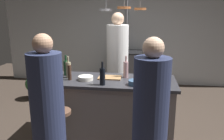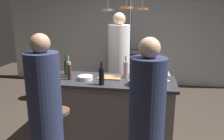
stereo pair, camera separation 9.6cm
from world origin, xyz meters
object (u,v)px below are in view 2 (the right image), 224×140
object	(u,v)px
pepper_mill	(69,72)
wine_bottle_dark	(101,76)
mixing_bowl_wooden	(150,76)
guest_left	(46,117)
wine_glass_near_right_guest	(151,75)
potted_plant	(37,85)
cutting_board	(110,77)
mixing_bowl_ceramic	(85,78)
bar_stool_left	(60,133)
wine_bottle_rose	(126,69)
wine_bottle_white	(69,69)
chef	(119,68)
stove_range	(128,69)
guest_right	(146,127)
wine_bottle_green	(67,67)
mixing_bowl_blue	(135,83)
wine_glass_by_chef	(168,74)

from	to	relation	value
pepper_mill	wine_bottle_dark	xyz separation A→B (m)	(0.49, -0.16, 0.01)
mixing_bowl_wooden	guest_left	bearing A→B (deg)	-132.68
wine_glass_near_right_guest	mixing_bowl_wooden	bearing A→B (deg)	93.21
potted_plant	cutting_board	bearing A→B (deg)	-34.34
potted_plant	mixing_bowl_ceramic	world-z (taller)	mixing_bowl_ceramic
bar_stool_left	wine_bottle_rose	size ratio (longest dim) A/B	2.16
wine_bottle_white	guest_left	bearing A→B (deg)	-84.04
chef	mixing_bowl_wooden	distance (m)	0.96
bar_stool_left	wine_bottle_rose	xyz separation A→B (m)	(0.71, 0.76, 0.65)
potted_plant	wine_bottle_white	xyz separation A→B (m)	(1.22, -1.29, 0.72)
stove_range	bar_stool_left	distance (m)	3.11
potted_plant	wine_bottle_rose	bearing A→B (deg)	-30.02
guest_left	wine_glass_near_right_guest	bearing A→B (deg)	40.77
guest_right	wine_bottle_green	size ratio (longest dim) A/B	5.31
chef	potted_plant	distance (m)	1.93
wine_glass_near_right_guest	mixing_bowl_ceramic	distance (m)	0.89
bar_stool_left	pepper_mill	bearing A→B (deg)	94.47
wine_bottle_rose	wine_glass_near_right_guest	xyz separation A→B (m)	(0.35, -0.19, -0.02)
guest_left	wine_bottle_rose	size ratio (longest dim) A/B	5.13
pepper_mill	wine_glass_near_right_guest	distance (m)	1.11
stove_range	wine_bottle_green	world-z (taller)	wine_bottle_green
mixing_bowl_blue	wine_bottle_dark	bearing A→B (deg)	-172.05
chef	wine_glass_by_chef	bearing A→B (deg)	-47.54
mixing_bowl_blue	wine_glass_by_chef	bearing A→B (deg)	31.25
mixing_bowl_ceramic	cutting_board	bearing A→B (deg)	24.00
guest_left	wine_bottle_green	size ratio (longest dim) A/B	5.36
potted_plant	wine_glass_by_chef	world-z (taller)	wine_glass_by_chef
guest_right	mixing_bowl_wooden	size ratio (longest dim) A/B	7.78
bar_stool_left	wine_bottle_dark	bearing A→B (deg)	39.76
wine_glass_near_right_guest	bar_stool_left	bearing A→B (deg)	-152.13
stove_range	mixing_bowl_blue	size ratio (longest dim) A/B	4.75
wine_glass_by_chef	stove_range	bearing A→B (deg)	108.20
chef	potted_plant	bearing A→B (deg)	168.46
guest_left	wine_bottle_rose	xyz separation A→B (m)	(0.70, 1.10, 0.27)
stove_range	wine_bottle_dark	world-z (taller)	wine_bottle_dark
bar_stool_left	wine_bottle_dark	size ratio (longest dim) A/B	2.23
mixing_bowl_blue	bar_stool_left	bearing A→B (deg)	-153.67
wine_bottle_dark	wine_glass_by_chef	world-z (taller)	wine_bottle_dark
bar_stool_left	guest_left	distance (m)	0.51
bar_stool_left	stove_range	bearing A→B (deg)	80.51
stove_range	pepper_mill	bearing A→B (deg)	-102.31
cutting_board	wine_bottle_dark	xyz separation A→B (m)	(-0.05, -0.32, 0.11)
cutting_board	wine_bottle_white	world-z (taller)	wine_bottle_white
mixing_bowl_blue	chef	bearing A→B (deg)	108.12
chef	mixing_bowl_ceramic	size ratio (longest dim) A/B	8.92
wine_bottle_green	cutting_board	bearing A→B (deg)	-5.85
cutting_board	wine_bottle_white	size ratio (longest dim) A/B	1.04
guest_right	potted_plant	size ratio (longest dim) A/B	3.08
guest_right	wine_glass_near_right_guest	size ratio (longest dim) A/B	10.98
wine_bottle_white	mixing_bowl_blue	xyz separation A→B (m)	(0.96, -0.21, -0.09)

